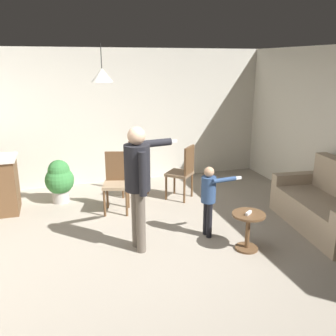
{
  "coord_description": "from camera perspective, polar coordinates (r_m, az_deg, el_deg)",
  "views": [
    {
      "loc": [
        -1.16,
        -4.21,
        2.45
      ],
      "look_at": [
        0.31,
        0.5,
        1.0
      ],
      "focal_mm": 39.08,
      "sensor_mm": 36.0,
      "label": 1
    }
  ],
  "objects": [
    {
      "name": "ground",
      "position": [
        5.01,
        -1.7,
        -12.91
      ],
      "size": [
        7.68,
        7.68,
        0.0
      ],
      "primitive_type": "plane",
      "color": "#9E9384"
    },
    {
      "name": "wall_back",
      "position": [
        7.58,
        -8.37,
        7.86
      ],
      "size": [
        6.4,
        0.1,
        2.7
      ],
      "primitive_type": "cube",
      "color": "silver",
      "rests_on": "ground"
    },
    {
      "name": "couch_floral",
      "position": [
        6.02,
        23.63,
        -5.67
      ],
      "size": [
        1.05,
        1.88,
        1.0
      ],
      "rotation": [
        0.0,
        0.0,
        1.46
      ],
      "color": "tan",
      "rests_on": "ground"
    },
    {
      "name": "side_table_by_couch",
      "position": [
        5.04,
        12.35,
        -8.97
      ],
      "size": [
        0.44,
        0.44,
        0.52
      ],
      "color": "brown",
      "rests_on": "ground"
    },
    {
      "name": "person_adult",
      "position": [
        4.7,
        -4.64,
        -1.18
      ],
      "size": [
        0.79,
        0.56,
        1.67
      ],
      "rotation": [
        0.0,
        0.0,
        -1.43
      ],
      "color": "#60564C",
      "rests_on": "ground"
    },
    {
      "name": "person_child",
      "position": [
        5.2,
        6.43,
        -4.01
      ],
      "size": [
        0.56,
        0.3,
        1.04
      ],
      "rotation": [
        0.0,
        0.0,
        -1.48
      ],
      "color": "black",
      "rests_on": "ground"
    },
    {
      "name": "dining_chair_by_counter",
      "position": [
        6.85,
        -4.95,
        0.17
      ],
      "size": [
        0.58,
        0.58,
        1.0
      ],
      "rotation": [
        0.0,
        0.0,
        2.58
      ],
      "color": "brown",
      "rests_on": "ground"
    },
    {
      "name": "dining_chair_near_wall",
      "position": [
        6.62,
        2.37,
        -0.37
      ],
      "size": [
        0.59,
        0.59,
        1.0
      ],
      "rotation": [
        0.0,
        0.0,
        0.82
      ],
      "color": "brown",
      "rests_on": "ground"
    },
    {
      "name": "dining_chair_centre_back",
      "position": [
        6.16,
        -8.04,
        -1.82
      ],
      "size": [
        0.52,
        0.52,
        1.0
      ],
      "rotation": [
        0.0,
        0.0,
        2.87
      ],
      "color": "brown",
      "rests_on": "ground"
    },
    {
      "name": "potted_plant_corner",
      "position": [
        6.78,
        -16.57,
        -1.68
      ],
      "size": [
        0.51,
        0.51,
        0.78
      ],
      "color": "#B7B2AD",
      "rests_on": "ground"
    },
    {
      "name": "spare_remote_on_table",
      "position": [
        4.93,
        12.45,
        -6.87
      ],
      "size": [
        0.13,
        0.11,
        0.04
      ],
      "primitive_type": "cube",
      "rotation": [
        0.0,
        0.0,
        2.22
      ],
      "color": "white",
      "rests_on": "side_table_by_couch"
    },
    {
      "name": "ceiling_light_pendant",
      "position": [
        5.65,
        -10.25,
        14.1
      ],
      "size": [
        0.32,
        0.32,
        0.55
      ],
      "color": "silver"
    }
  ]
}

